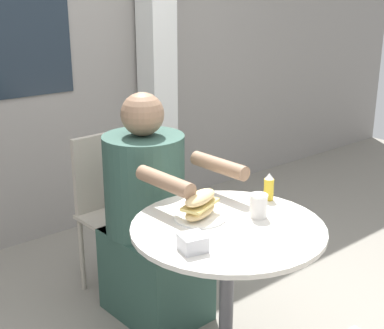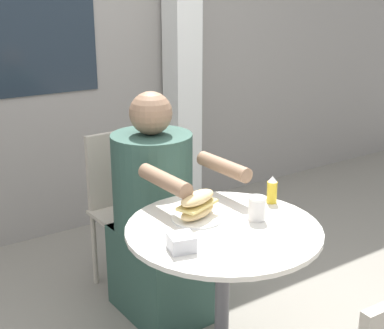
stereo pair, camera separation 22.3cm
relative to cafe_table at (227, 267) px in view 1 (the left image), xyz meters
The scene contains 9 objects.
storefront_wall 2.03m from the cafe_table, 90.08° to the left, with size 8.00×0.09×2.80m.
lattice_pillar 2.00m from the cafe_table, 61.97° to the left, with size 0.20×0.20×2.40m.
cafe_table is the anchor object (origin of this frame).
diner_chair 0.95m from the cafe_table, 87.58° to the left, with size 0.39×0.39×0.87m.
seated_diner 0.60m from the cafe_table, 85.71° to the left, with size 0.41×0.72×1.15m.
sandwich_on_plate 0.27m from the cafe_table, 108.54° to the left, with size 0.21×0.21×0.12m.
drink_cup 0.28m from the cafe_table, ahead, with size 0.07×0.07×0.10m.
napkin_box 0.33m from the cafe_table, 163.72° to the right, with size 0.11×0.11×0.06m.
condiment_bottle 0.42m from the cafe_table, 14.50° to the left, with size 0.04×0.04×0.12m.
Camera 1 is at (-1.36, -1.40, 1.61)m, focal length 50.00 mm.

